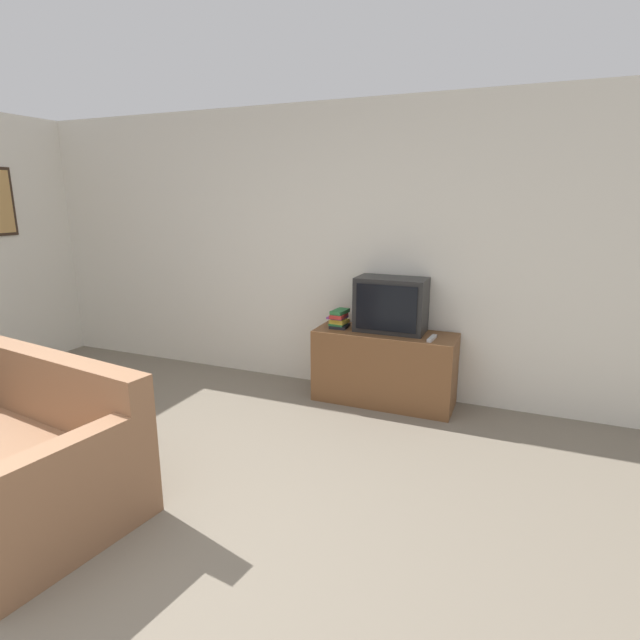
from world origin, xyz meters
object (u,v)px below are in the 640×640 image
object	(u,v)px
television	(391,305)
tv_stand	(384,367)
remote_on_stand	(432,338)
book_stack	(339,319)

from	to	relation	value
television	tv_stand	bearing A→B (deg)	-115.73
tv_stand	television	bearing A→B (deg)	64.27
television	remote_on_stand	xyz separation A→B (m)	(0.39, -0.14, -0.22)
television	book_stack	distance (m)	0.48
television	book_stack	xyz separation A→B (m)	(-0.45, -0.06, -0.16)
tv_stand	book_stack	size ratio (longest dim) A/B	5.39
book_stack	tv_stand	bearing A→B (deg)	0.39
tv_stand	television	distance (m)	0.56
television	book_stack	world-z (taller)	television
tv_stand	television	size ratio (longest dim) A/B	2.04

